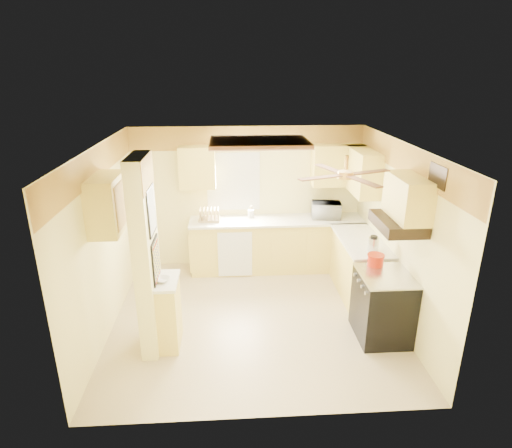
{
  "coord_description": "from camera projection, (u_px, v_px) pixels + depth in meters",
  "views": [
    {
      "loc": [
        -0.32,
        -5.36,
        3.43
      ],
      "look_at": [
        0.05,
        0.35,
        1.32
      ],
      "focal_mm": 30.0,
      "sensor_mm": 36.0,
      "label": 1
    }
  ],
  "objects": [
    {
      "name": "upper_cab_left_wall",
      "position": [
        107.0,
        204.0,
        5.24
      ],
      "size": [
        0.35,
        0.75,
        0.7
      ],
      "primitive_type": "cube",
      "color": "#EADA65",
      "rests_on": "wall_left"
    },
    {
      "name": "upper_cab_right",
      "position": [
        363.0,
        171.0,
        6.87
      ],
      "size": [
        0.35,
        1.0,
        0.7
      ],
      "primitive_type": "cube",
      "color": "#EADA65",
      "rests_on": "wall_right"
    },
    {
      "name": "ceiling_fan",
      "position": [
        346.0,
        174.0,
        4.84
      ],
      "size": [
        1.15,
        1.15,
        0.26
      ],
      "color": "gold",
      "rests_on": "ceiling"
    },
    {
      "name": "stove",
      "position": [
        383.0,
        306.0,
        5.65
      ],
      "size": [
        0.68,
        0.77,
        0.92
      ],
      "color": "black",
      "rests_on": "floor"
    },
    {
      "name": "upper_cab_back_left",
      "position": [
        197.0,
        167.0,
        7.15
      ],
      "size": [
        0.6,
        0.35,
        0.7
      ],
      "primitive_type": "cube",
      "color": "#EADA65",
      "rests_on": "wall_back"
    },
    {
      "name": "range_hood",
      "position": [
        398.0,
        223.0,
        5.26
      ],
      "size": [
        0.5,
        0.76,
        0.14
      ],
      "primitive_type": "cube",
      "color": "black",
      "rests_on": "upper_cab_over_stove"
    },
    {
      "name": "partition_column",
      "position": [
        146.0,
        257.0,
        5.2
      ],
      "size": [
        0.2,
        0.7,
        2.5
      ],
      "primitive_type": "cube",
      "color": "#FFF19B",
      "rests_on": "floor"
    },
    {
      "name": "lower_cabinets_back",
      "position": [
        277.0,
        245.0,
        7.6
      ],
      "size": [
        3.0,
        0.6,
        0.9
      ],
      "primitive_type": "cube",
      "color": "#EADA65",
      "rests_on": "floor"
    },
    {
      "name": "bowl",
      "position": [
        162.0,
        280.0,
        5.27
      ],
      "size": [
        0.25,
        0.25,
        0.05
      ],
      "primitive_type": "imported",
      "rotation": [
        0.0,
        0.0,
        -0.36
      ],
      "color": "white",
      "rests_on": "ledge_top"
    },
    {
      "name": "wall_front",
      "position": [
        266.0,
        314.0,
        4.02
      ],
      "size": [
        4.0,
        0.0,
        4.0
      ],
      "primitive_type": "plane",
      "rotation": [
        -1.57,
        0.0,
        0.0
      ],
      "color": "#FFF19B",
      "rests_on": "floor"
    },
    {
      "name": "lower_cabinets_right",
      "position": [
        359.0,
        268.0,
        6.74
      ],
      "size": [
        0.6,
        1.4,
        0.9
      ],
      "primitive_type": "cube",
      "color": "#EADA65",
      "rests_on": "floor"
    },
    {
      "name": "poster_menu",
      "position": [
        151.0,
        211.0,
        5.0
      ],
      "size": [
        0.02,
        0.42,
        0.57
      ],
      "color": "black",
      "rests_on": "partition_column"
    },
    {
      "name": "countertop_back",
      "position": [
        277.0,
        220.0,
        7.43
      ],
      "size": [
        3.04,
        0.64,
        0.04
      ],
      "primitive_type": "cube",
      "color": "white",
      "rests_on": "lower_cabinets_back"
    },
    {
      "name": "partition_ledge",
      "position": [
        169.0,
        314.0,
        5.49
      ],
      "size": [
        0.25,
        0.55,
        0.9
      ],
      "primitive_type": "cube",
      "color": "#EADA65",
      "rests_on": "floor"
    },
    {
      "name": "poster_nashville",
      "position": [
        156.0,
        261.0,
        5.22
      ],
      "size": [
        0.02,
        0.42,
        0.57
      ],
      "color": "black",
      "rests_on": "partition_column"
    },
    {
      "name": "microwave",
      "position": [
        326.0,
        210.0,
        7.47
      ],
      "size": [
        0.54,
        0.4,
        0.28
      ],
      "primitive_type": "imported",
      "rotation": [
        0.0,
        0.0,
        3.01
      ],
      "color": "white",
      "rests_on": "countertop_back"
    },
    {
      "name": "wall_back",
      "position": [
        248.0,
        198.0,
        7.58
      ],
      "size": [
        4.0,
        0.0,
        4.0
      ],
      "primitive_type": "plane",
      "rotation": [
        1.57,
        0.0,
        0.0
      ],
      "color": "#FFF19B",
      "rests_on": "floor"
    },
    {
      "name": "floor",
      "position": [
        254.0,
        317.0,
        6.23
      ],
      "size": [
        4.0,
        4.0,
        0.0
      ],
      "primitive_type": "plane",
      "color": "#CBB38C",
      "rests_on": "ground"
    },
    {
      "name": "upper_cab_over_stove",
      "position": [
        408.0,
        198.0,
        5.15
      ],
      "size": [
        0.35,
        0.76,
        0.52
      ],
      "primitive_type": "cube",
      "color": "#EADA65",
      "rests_on": "wall_right"
    },
    {
      "name": "wallpaper_border",
      "position": [
        247.0,
        138.0,
        7.19
      ],
      "size": [
        4.0,
        0.02,
        0.4
      ],
      "primitive_type": "cube",
      "color": "#FDC94A",
      "rests_on": "wall_back"
    },
    {
      "name": "upper_cab_back_right",
      "position": [
        339.0,
        165.0,
        7.3
      ],
      "size": [
        0.9,
        0.35,
        0.7
      ],
      "primitive_type": "cube",
      "color": "#EADA65",
      "rests_on": "wall_back"
    },
    {
      "name": "wall_left",
      "position": [
        104.0,
        241.0,
        5.68
      ],
      "size": [
        0.0,
        3.8,
        3.8
      ],
      "primitive_type": "plane",
      "rotation": [
        1.57,
        0.0,
        1.57
      ],
      "color": "#FFF19B",
      "rests_on": "floor"
    },
    {
      "name": "utensil_crock",
      "position": [
        251.0,
        214.0,
        7.49
      ],
      "size": [
        0.11,
        0.11,
        0.21
      ],
      "color": "white",
      "rests_on": "countertop_back"
    },
    {
      "name": "ceiling_light_panel",
      "position": [
        259.0,
        143.0,
        5.85
      ],
      "size": [
        1.35,
        0.95,
        0.06
      ],
      "color": "brown",
      "rests_on": "ceiling"
    },
    {
      "name": "ceiling",
      "position": [
        254.0,
        146.0,
        5.36
      ],
      "size": [
        4.0,
        4.0,
        0.0
      ],
      "primitive_type": "plane",
      "rotation": [
        3.14,
        0.0,
        0.0
      ],
      "color": "white",
      "rests_on": "wall_back"
    },
    {
      "name": "dishwasher_panel",
      "position": [
        235.0,
        254.0,
        7.27
      ],
      "size": [
        0.58,
        0.02,
        0.8
      ],
      "primitive_type": "cube",
      "color": "white",
      "rests_on": "lower_cabinets_back"
    },
    {
      "name": "dutch_oven",
      "position": [
        376.0,
        260.0,
        5.75
      ],
      "size": [
        0.23,
        0.23,
        0.15
      ],
      "color": "#AE1D08",
      "rests_on": "stove"
    },
    {
      "name": "countertop_right",
      "position": [
        361.0,
        240.0,
        6.57
      ],
      "size": [
        0.64,
        1.44,
        0.04
      ],
      "primitive_type": "cube",
      "color": "white",
      "rests_on": "lower_cabinets_right"
    },
    {
      "name": "window",
      "position": [
        233.0,
        182.0,
        7.44
      ],
      "size": [
        0.92,
        0.02,
        1.02
      ],
      "color": "white",
      "rests_on": "wall_back"
    },
    {
      "name": "dish_rack",
      "position": [
        209.0,
        216.0,
        7.34
      ],
      "size": [
        0.37,
        0.29,
        0.21
      ],
      "color": "tan",
      "rests_on": "countertop_back"
    },
    {
      "name": "vent_grate",
      "position": [
        438.0,
        176.0,
        4.71
      ],
      "size": [
        0.02,
        0.4,
        0.25
      ],
      "primitive_type": "cube",
      "color": "black",
      "rests_on": "wall_right"
    },
    {
      "name": "wall_right",
      "position": [
        398.0,
        234.0,
        5.92
      ],
      "size": [
        0.0,
        3.8,
        3.8
      ],
      "primitive_type": "plane",
      "rotation": [
        1.57,
        0.0,
        -1.57
      ],
      "color": "#FFF19B",
      "rests_on": "floor"
    },
    {
      "name": "ledge_top",
      "position": [
        167.0,
        281.0,
        5.33
      ],
      "size": [
        0.28,
        0.58,
        0.04
      ],
      "primitive_type": "cube",
      "color": "white",
      "rests_on": "partition_ledge"
    },
    {
      "name": "kettle",
      "position": [
        373.0,
        244.0,
        6.11
      ],
      "size": [
        0.15,
        0.15,
        0.23
      ],
      "color": "silver",
      "rests_on": "countertop_right"
    }
  ]
}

